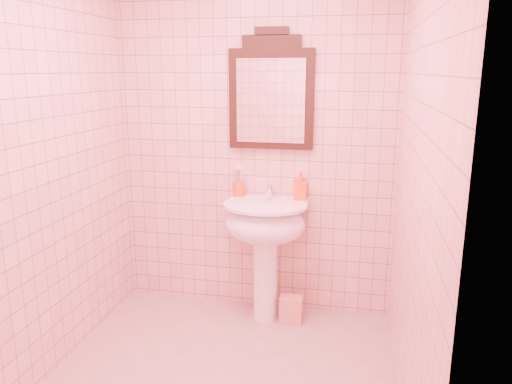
% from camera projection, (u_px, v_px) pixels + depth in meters
% --- Properties ---
extents(back_wall, '(2.00, 0.02, 2.50)m').
position_uv_depth(back_wall, '(255.00, 143.00, 3.58)').
color(back_wall, beige).
rests_on(back_wall, floor).
extents(pedestal_sink, '(0.58, 0.58, 0.86)m').
position_uv_depth(pedestal_sink, '(265.00, 232.00, 3.47)').
color(pedestal_sink, white).
rests_on(pedestal_sink, floor).
extents(faucet, '(0.04, 0.16, 0.11)m').
position_uv_depth(faucet, '(269.00, 191.00, 3.54)').
color(faucet, white).
rests_on(faucet, pedestal_sink).
extents(mirror, '(0.59, 0.06, 0.83)m').
position_uv_depth(mirror, '(271.00, 94.00, 3.44)').
color(mirror, black).
rests_on(mirror, back_wall).
extents(toothbrush_cup, '(0.09, 0.09, 0.20)m').
position_uv_depth(toothbrush_cup, '(239.00, 189.00, 3.62)').
color(toothbrush_cup, '#E54213').
rests_on(toothbrush_cup, pedestal_sink).
extents(soap_dispenser, '(0.10, 0.10, 0.20)m').
position_uv_depth(soap_dispenser, '(300.00, 186.00, 3.52)').
color(soap_dispenser, '#F13E14').
rests_on(soap_dispenser, pedestal_sink).
extents(towel, '(0.16, 0.11, 0.19)m').
position_uv_depth(towel, '(291.00, 309.00, 3.56)').
color(towel, pink).
rests_on(towel, floor).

